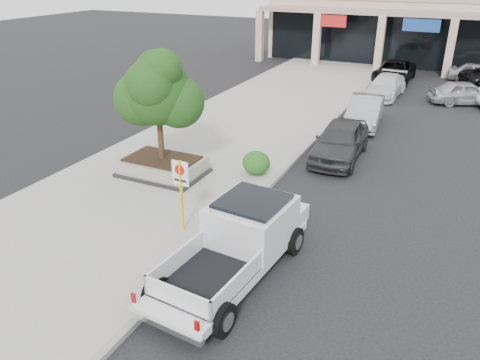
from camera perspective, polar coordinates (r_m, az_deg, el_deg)
name	(u,v)px	position (r m, az deg, el deg)	size (l,w,h in m)	color
ground	(266,251)	(13.82, 3.17, -8.64)	(120.00, 120.00, 0.00)	black
sidewalk	(204,152)	(20.79, -4.42, 3.47)	(8.00, 52.00, 0.15)	gray
curb	(288,167)	(19.24, 5.85, 1.61)	(0.20, 52.00, 0.15)	gray
planter	(163,166)	(18.42, -9.39, 1.67)	(3.20, 2.20, 0.68)	black
planter_tree	(163,91)	(17.54, -9.41, 10.63)	(2.90, 2.55, 4.00)	black
no_parking_sign	(181,186)	(13.96, -7.21, -0.75)	(0.55, 0.09, 2.30)	#DEBA0B
hedge	(256,163)	(18.13, 1.99, 2.10)	(1.10, 0.99, 0.94)	#174112
pickup_truck	(232,247)	(12.29, -1.00, -8.16)	(2.17, 5.86, 1.84)	silver
curb_car_a	(340,141)	(20.38, 12.12, 4.71)	(1.88, 4.67, 1.59)	#2E3033
curb_car_b	(365,111)	(25.11, 14.98, 8.08)	(1.57, 4.50, 1.48)	#9B9EA3
curb_car_c	(386,86)	(31.26, 17.33, 10.87)	(1.88, 4.61, 1.34)	silver
curb_car_d	(394,71)	(35.67, 18.29, 12.45)	(2.39, 5.18, 1.44)	black
lot_car_a	(465,93)	(31.19, 25.77, 9.56)	(1.64, 4.08, 1.39)	#ABADB3
lot_car_e	(480,73)	(37.44, 27.20, 11.49)	(1.64, 4.07, 1.39)	#999BA0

